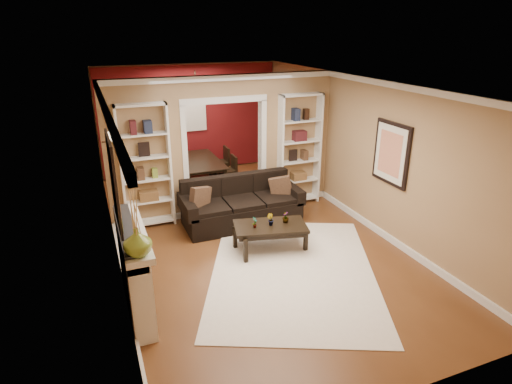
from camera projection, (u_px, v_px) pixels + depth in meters
name	position (u px, v px, depth m)	size (l,w,h in m)	color
floor	(246.00, 234.00, 7.78)	(8.00, 8.00, 0.00)	brown
ceiling	(245.00, 82.00, 6.80)	(8.00, 8.00, 0.00)	white
wall_back	(190.00, 119.00, 10.76)	(8.00, 8.00, 0.00)	#A27E55
wall_front	(402.00, 286.00, 3.83)	(8.00, 8.00, 0.00)	#A27E55
wall_left	(108.00, 179.00, 6.51)	(8.00, 8.00, 0.00)	#A27E55
wall_right	(357.00, 150.00, 8.07)	(8.00, 8.00, 0.00)	#A27E55
partition_wall	(224.00, 146.00, 8.33)	(4.50, 0.15, 2.70)	#A27E55
red_back_panel	(191.00, 121.00, 10.74)	(4.44, 0.04, 2.64)	maroon
dining_window	(191.00, 112.00, 10.62)	(0.78, 0.03, 0.98)	#8CA5CC
area_rug	(293.00, 270.00, 6.60)	(2.46, 3.44, 0.01)	white
sofa	(242.00, 202.00, 8.04)	(2.25, 0.97, 0.88)	black
pillow_left	(200.00, 198.00, 7.67)	(0.43, 0.12, 0.43)	brown
pillow_right	(281.00, 187.00, 8.23)	(0.41, 0.12, 0.41)	brown
coffee_table	(270.00, 237.00, 7.17)	(1.19, 0.64, 0.45)	black
plant_left	(255.00, 222.00, 6.95)	(0.10, 0.07, 0.19)	#336626
plant_center	(270.00, 220.00, 7.05)	(0.11, 0.09, 0.20)	#336626
plant_right	(286.00, 217.00, 7.14)	(0.11, 0.11, 0.19)	#336626
bookshelf_left	(146.00, 167.00, 7.72)	(0.90, 0.30, 2.30)	white
bookshelf_right	(299.00, 150.00, 8.79)	(0.90, 0.30, 2.30)	white
fireplace	(136.00, 269.00, 5.55)	(0.32, 1.70, 1.16)	white
vase	(137.00, 242.00, 4.67)	(0.31, 0.31, 0.33)	olive
mirror	(114.00, 182.00, 5.06)	(0.03, 0.95, 1.10)	silver
wall_sconce	(108.00, 140.00, 6.85)	(0.18, 0.18, 0.22)	#FFE0A5
framed_art	(391.00, 153.00, 7.12)	(0.04, 0.85, 1.05)	black
dining_table	(200.00, 173.00, 10.07)	(0.99, 1.77, 0.62)	black
dining_chair_nw	(179.00, 175.00, 9.58)	(0.41, 0.41, 0.83)	black
dining_chair_ne	(226.00, 171.00, 9.98)	(0.37, 0.37, 0.75)	black
dining_chair_sw	(174.00, 166.00, 10.09)	(0.44, 0.44, 0.88)	black
dining_chair_se	(218.00, 163.00, 10.49)	(0.40, 0.40, 0.80)	black
chandelier	(203.00, 100.00, 9.39)	(0.50, 0.50, 0.30)	#342117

